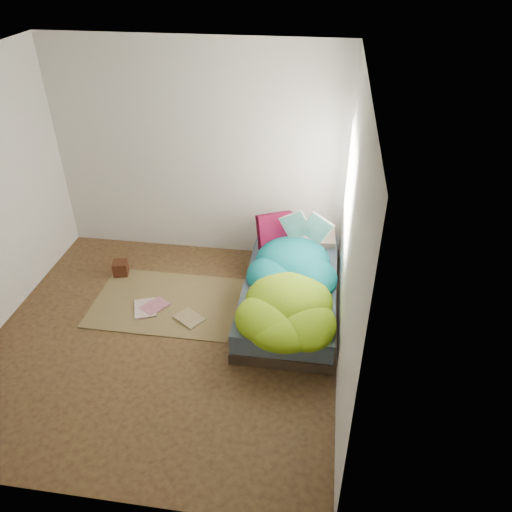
{
  "coord_description": "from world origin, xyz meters",
  "views": [
    {
      "loc": [
        1.48,
        -3.63,
        3.51
      ],
      "look_at": [
        0.84,
        0.75,
        0.59
      ],
      "focal_mm": 35.0,
      "sensor_mm": 36.0,
      "label": 1
    }
  ],
  "objects_px": {
    "bed": "(290,292)",
    "pillow_magenta": "(276,231)",
    "wooden_box": "(121,268)",
    "floor_book_a": "(134,310)",
    "floor_book_b": "(149,303)",
    "open_book": "(306,220)"
  },
  "relations": [
    {
      "from": "floor_book_a",
      "to": "floor_book_b",
      "type": "bearing_deg",
      "value": 30.7
    },
    {
      "from": "wooden_box",
      "to": "floor_book_b",
      "type": "bearing_deg",
      "value": -44.49
    },
    {
      "from": "bed",
      "to": "floor_book_b",
      "type": "distance_m",
      "value": 1.58
    },
    {
      "from": "bed",
      "to": "wooden_box",
      "type": "xyz_separation_m",
      "value": [
        -2.07,
        0.28,
        -0.07
      ]
    },
    {
      "from": "bed",
      "to": "floor_book_b",
      "type": "relative_size",
      "value": 7.07
    },
    {
      "from": "bed",
      "to": "pillow_magenta",
      "type": "height_order",
      "value": "pillow_magenta"
    },
    {
      "from": "open_book",
      "to": "floor_book_a",
      "type": "bearing_deg",
      "value": -147.53
    },
    {
      "from": "pillow_magenta",
      "to": "wooden_box",
      "type": "relative_size",
      "value": 2.51
    },
    {
      "from": "open_book",
      "to": "floor_book_b",
      "type": "distance_m",
      "value": 1.98
    },
    {
      "from": "floor_book_a",
      "to": "floor_book_b",
      "type": "relative_size",
      "value": 1.15
    },
    {
      "from": "bed",
      "to": "pillow_magenta",
      "type": "xyz_separation_m",
      "value": [
        -0.24,
        0.64,
        0.38
      ]
    },
    {
      "from": "bed",
      "to": "pillow_magenta",
      "type": "bearing_deg",
      "value": 110.62
    },
    {
      "from": "pillow_magenta",
      "to": "floor_book_a",
      "type": "distance_m",
      "value": 1.83
    },
    {
      "from": "pillow_magenta",
      "to": "open_book",
      "type": "bearing_deg",
      "value": -50.73
    },
    {
      "from": "floor_book_a",
      "to": "floor_book_b",
      "type": "distance_m",
      "value": 0.18
    },
    {
      "from": "pillow_magenta",
      "to": "open_book",
      "type": "height_order",
      "value": "open_book"
    },
    {
      "from": "floor_book_a",
      "to": "pillow_magenta",
      "type": "bearing_deg",
      "value": 14.84
    },
    {
      "from": "bed",
      "to": "floor_book_a",
      "type": "distance_m",
      "value": 1.72
    },
    {
      "from": "pillow_magenta",
      "to": "wooden_box",
      "type": "distance_m",
      "value": 1.92
    },
    {
      "from": "open_book",
      "to": "floor_book_b",
      "type": "xyz_separation_m",
      "value": [
        -1.67,
        -0.71,
        -0.8
      ]
    },
    {
      "from": "wooden_box",
      "to": "floor_book_a",
      "type": "xyz_separation_m",
      "value": [
        0.4,
        -0.65,
        -0.07
      ]
    },
    {
      "from": "pillow_magenta",
      "to": "floor_book_a",
      "type": "xyz_separation_m",
      "value": [
        -1.43,
        -1.01,
        -0.53
      ]
    }
  ]
}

